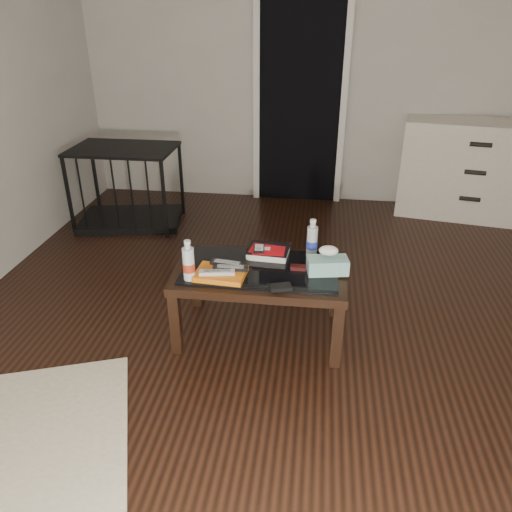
{
  "coord_description": "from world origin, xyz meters",
  "views": [
    {
      "loc": [
        -0.18,
        -2.53,
        1.85
      ],
      "look_at": [
        -0.51,
        0.0,
        0.55
      ],
      "focal_mm": 35.0,
      "sensor_mm": 36.0,
      "label": 1
    }
  ],
  "objects": [
    {
      "name": "ground",
      "position": [
        0.0,
        0.0,
        0.0
      ],
      "size": [
        5.0,
        5.0,
        0.0
      ],
      "primitive_type": "plane",
      "color": "black",
      "rests_on": "ground"
    },
    {
      "name": "room_shell",
      "position": [
        0.0,
        0.0,
        1.62
      ],
      "size": [
        5.0,
        5.0,
        5.0
      ],
      "color": "#BAB7AB",
      "rests_on": "ground"
    },
    {
      "name": "doorway",
      "position": [
        -0.4,
        2.47,
        1.02
      ],
      "size": [
        0.9,
        0.08,
        2.07
      ],
      "color": "black",
      "rests_on": "ground"
    },
    {
      "name": "coffee_table",
      "position": [
        -0.49,
        0.03,
        0.4
      ],
      "size": [
        1.0,
        0.6,
        0.46
      ],
      "color": "black",
      "rests_on": "ground"
    },
    {
      "name": "dresser",
      "position": [
        1.2,
        2.23,
        0.45
      ],
      "size": [
        1.27,
        0.7,
        0.9
      ],
      "rotation": [
        0.0,
        0.0,
        -0.18
      ],
      "color": "beige",
      "rests_on": "ground"
    },
    {
      "name": "pet_crate",
      "position": [
        -1.9,
        1.61,
        0.23
      ],
      "size": [
        0.99,
        0.75,
        0.71
      ],
      "rotation": [
        0.0,
        0.0,
        0.18
      ],
      "color": "black",
      "rests_on": "ground"
    },
    {
      "name": "magazines",
      "position": [
        -0.7,
        -0.1,
        0.48
      ],
      "size": [
        0.3,
        0.23,
        0.03
      ],
      "primitive_type": "cube",
      "rotation": [
        0.0,
        0.0,
        -0.08
      ],
      "color": "orange",
      "rests_on": "coffee_table"
    },
    {
      "name": "remote_silver",
      "position": [
        -0.71,
        -0.13,
        0.5
      ],
      "size": [
        0.21,
        0.08,
        0.02
      ],
      "primitive_type": "cube",
      "rotation": [
        0.0,
        0.0,
        0.16
      ],
      "color": "silver",
      "rests_on": "magazines"
    },
    {
      "name": "remote_black_front",
      "position": [
        -0.65,
        -0.07,
        0.5
      ],
      "size": [
        0.2,
        0.06,
        0.02
      ],
      "primitive_type": "cube",
      "rotation": [
        0.0,
        0.0,
        0.04
      ],
      "color": "black",
      "rests_on": "magazines"
    },
    {
      "name": "remote_black_back",
      "position": [
        -0.68,
        -0.02,
        0.5
      ],
      "size": [
        0.21,
        0.08,
        0.02
      ],
      "primitive_type": "cube",
      "rotation": [
        0.0,
        0.0,
        -0.15
      ],
      "color": "black",
      "rests_on": "magazines"
    },
    {
      "name": "textbook",
      "position": [
        -0.46,
        0.2,
        0.48
      ],
      "size": [
        0.26,
        0.22,
        0.05
      ],
      "primitive_type": "cube",
      "rotation": [
        0.0,
        0.0,
        -0.07
      ],
      "color": "black",
      "rests_on": "coffee_table"
    },
    {
      "name": "dvd_mailers",
      "position": [
        -0.47,
        0.18,
        0.51
      ],
      "size": [
        0.21,
        0.16,
        0.01
      ],
      "primitive_type": "cube",
      "rotation": [
        0.0,
        0.0,
        -0.16
      ],
      "color": "red",
      "rests_on": "textbook"
    },
    {
      "name": "ipod",
      "position": [
        -0.51,
        0.16,
        0.52
      ],
      "size": [
        0.07,
        0.11,
        0.02
      ],
      "primitive_type": "cube",
      "rotation": [
        0.0,
        0.0,
        0.1
      ],
      "color": "black",
      "rests_on": "dvd_mailers"
    },
    {
      "name": "flip_phone",
      "position": [
        -0.27,
        0.04,
        0.47
      ],
      "size": [
        0.09,
        0.05,
        0.02
      ],
      "primitive_type": "cube",
      "rotation": [
        0.0,
        0.0,
        0.01
      ],
      "color": "black",
      "rests_on": "coffee_table"
    },
    {
      "name": "wallet",
      "position": [
        -0.35,
        -0.2,
        0.47
      ],
      "size": [
        0.14,
        0.1,
        0.02
      ],
      "primitive_type": "cube",
      "rotation": [
        0.0,
        0.0,
        0.31
      ],
      "color": "black",
      "rests_on": "coffee_table"
    },
    {
      "name": "water_bottle_left",
      "position": [
        -0.87,
        -0.15,
        0.58
      ],
      "size": [
        0.08,
        0.08,
        0.24
      ],
      "primitive_type": "cylinder",
      "rotation": [
        0.0,
        0.0,
        -0.23
      ],
      "color": "silver",
      "rests_on": "coffee_table"
    },
    {
      "name": "water_bottle_right",
      "position": [
        -0.2,
        0.23,
        0.58
      ],
      "size": [
        0.07,
        0.07,
        0.24
      ],
      "primitive_type": "cylinder",
      "rotation": [
        0.0,
        0.0,
        0.04
      ],
      "color": "silver",
      "rests_on": "coffee_table"
    },
    {
      "name": "tissue_box",
      "position": [
        -0.1,
        0.02,
        0.51
      ],
      "size": [
        0.25,
        0.16,
        0.09
      ],
      "primitive_type": "cube",
      "rotation": [
        0.0,
        0.0,
        0.18
      ],
      "color": "teal",
      "rests_on": "coffee_table"
    }
  ]
}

